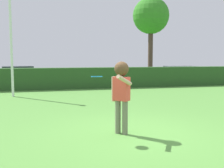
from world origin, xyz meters
TOP-DOWN VIEW (x-y plane):
  - ground_plane at (0.00, 0.00)m, footprint 60.00×60.00m
  - person at (-0.30, 0.07)m, footprint 0.50×0.82m
  - frisbee at (-0.95, -0.16)m, footprint 0.26×0.26m
  - lamppost at (-3.73, 7.44)m, footprint 0.24×0.24m
  - hedge_row at (0.00, 10.17)m, footprint 21.32×0.90m
  - parked_car_silver at (-4.31, 15.11)m, footprint 4.43×2.41m
  - parked_car_black at (7.74, 12.29)m, footprint 4.42×2.34m
  - oak_tree at (6.56, 15.46)m, footprint 3.08×3.08m

SIDE VIEW (x-z plane):
  - ground_plane at x=0.00m, z-range 0.00..0.00m
  - hedge_row at x=0.00m, z-range 0.00..1.27m
  - parked_car_silver at x=-4.31m, z-range 0.06..1.31m
  - parked_car_black at x=7.74m, z-range 0.06..1.31m
  - person at x=-0.30m, z-range 0.26..2.06m
  - frisbee at x=-0.95m, z-range 1.44..1.48m
  - lamppost at x=-3.73m, z-range 0.31..5.87m
  - oak_tree at x=6.56m, z-range 1.87..8.86m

